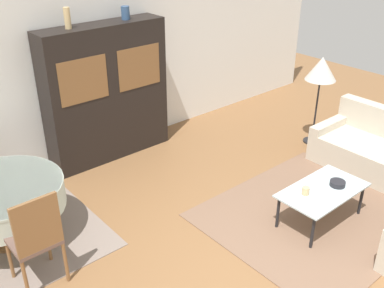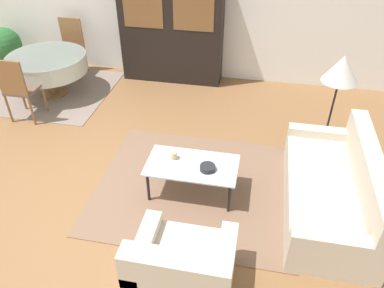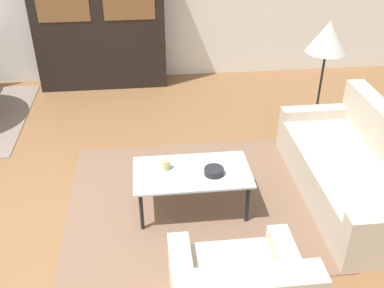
{
  "view_description": "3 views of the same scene",
  "coord_description": "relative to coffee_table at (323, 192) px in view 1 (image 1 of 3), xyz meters",
  "views": [
    {
      "loc": [
        -2.79,
        -2.1,
        3.32
      ],
      "look_at": [
        0.2,
        1.4,
        0.95
      ],
      "focal_mm": 42.0,
      "sensor_mm": 36.0,
      "label": 1
    },
    {
      "loc": [
        1.93,
        -3.13,
        3.27
      ],
      "look_at": [
        1.25,
        0.27,
        0.75
      ],
      "focal_mm": 35.0,
      "sensor_mm": 36.0,
      "label": 2
    },
    {
      "loc": [
        0.87,
        -3.14,
        2.88
      ],
      "look_at": [
        1.25,
        0.27,
        0.75
      ],
      "focal_mm": 42.0,
      "sensor_mm": 36.0,
      "label": 3
    }
  ],
  "objects": [
    {
      "name": "wall_back",
      "position": [
        -1.25,
        3.36,
        0.94
      ],
      "size": [
        10.0,
        0.06,
        2.7
      ],
      "color": "white",
      "rests_on": "ground_plane"
    },
    {
      "name": "bowl",
      "position": [
        0.2,
        -0.06,
        0.07
      ],
      "size": [
        0.18,
        0.18,
        0.06
      ],
      "color": "#232328",
      "rests_on": "coffee_table"
    },
    {
      "name": "vase_tall",
      "position": [
        -1.46,
        3.1,
        1.72
      ],
      "size": [
        0.08,
        0.08,
        0.27
      ],
      "color": "tan",
      "rests_on": "display_cabinet"
    },
    {
      "name": "vase_short",
      "position": [
        -0.59,
        3.1,
        1.68
      ],
      "size": [
        0.12,
        0.12,
        0.18
      ],
      "color": "#33517A",
      "rests_on": "display_cabinet"
    },
    {
      "name": "dining_chair_near",
      "position": [
        -2.97,
        1.16,
        0.2
      ],
      "size": [
        0.44,
        0.44,
        1.06
      ],
      "color": "brown",
      "rests_on": "dining_rug"
    },
    {
      "name": "display_cabinet",
      "position": [
        -1.0,
        3.1,
        0.59
      ],
      "size": [
        1.86,
        0.44,
        1.99
      ],
      "color": "black",
      "rests_on": "ground_plane"
    },
    {
      "name": "area_rug",
      "position": [
        0.03,
        0.1,
        -0.4
      ],
      "size": [
        2.5,
        2.17,
        0.01
      ],
      "color": "brown",
      "rests_on": "ground_plane"
    },
    {
      "name": "cup",
      "position": [
        -0.24,
        0.07,
        0.09
      ],
      "size": [
        0.08,
        0.08,
        0.09
      ],
      "color": "tan",
      "rests_on": "coffee_table"
    },
    {
      "name": "dining_rug",
      "position": [
        -3.03,
        2.13,
        -0.4
      ],
      "size": [
        2.05,
        2.01,
        0.01
      ],
      "color": "gray",
      "rests_on": "ground_plane"
    },
    {
      "name": "ground_plane",
      "position": [
        -1.25,
        -0.27,
        -0.41
      ],
      "size": [
        14.0,
        14.0,
        0.0
      ],
      "primitive_type": "plane",
      "color": "brown"
    },
    {
      "name": "dining_table",
      "position": [
        -2.97,
        2.06,
        0.18
      ],
      "size": [
        1.34,
        1.34,
        0.72
      ],
      "color": "brown",
      "rests_on": "dining_rug"
    },
    {
      "name": "floor_lamp",
      "position": [
        1.7,
        1.33,
        0.8
      ],
      "size": [
        0.47,
        0.47,
        1.42
      ],
      "color": "black",
      "rests_on": "ground_plane"
    },
    {
      "name": "coffee_table",
      "position": [
        0.0,
        0.0,
        0.0
      ],
      "size": [
        1.1,
        0.61,
        0.44
      ],
      "color": "black",
      "rests_on": "area_rug"
    }
  ]
}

